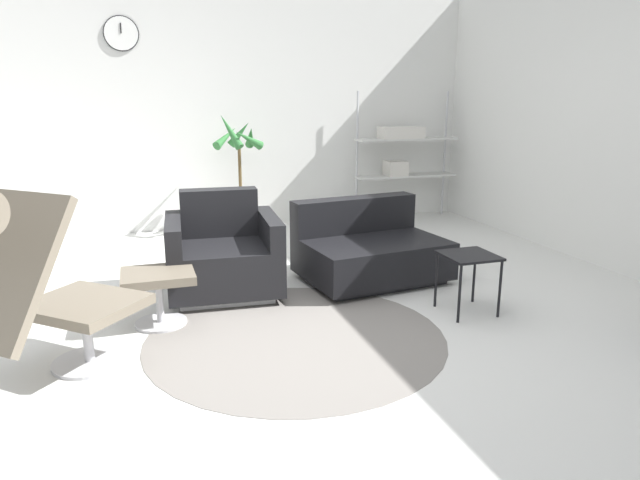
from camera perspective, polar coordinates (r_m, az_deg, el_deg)
The scene contains 10 objects.
ground_plane at distance 4.10m, azimuth -3.18°, elevation -8.24°, with size 12.00×12.00×0.00m, color silver.
wall_back at distance 6.92m, azimuth -10.39°, elevation 12.75°, with size 12.00×0.09×2.80m.
round_rug at distance 3.86m, azimuth -2.43°, elevation -9.67°, with size 1.99×1.99×0.01m.
lounge_chair at distance 3.29m, azimuth -28.07°, elevation -2.52°, with size 1.15×1.20×1.19m.
ottoman at distance 4.12m, azimuth -15.86°, elevation -4.35°, with size 0.49×0.42×0.39m.
armchair_red at distance 4.66m, azimuth -9.65°, elevation -1.66°, with size 0.93×0.87×0.81m.
couch_low at distance 4.98m, azimuth 4.92°, elevation -1.15°, with size 1.27×1.01×0.67m.
side_table at distance 4.30m, azimuth 14.65°, elevation -2.12°, with size 0.37×0.37×0.44m.
potted_plant at distance 6.57m, azimuth -7.98°, elevation 5.28°, with size 0.57×0.59×1.39m.
shelf_unit at distance 7.35m, azimuth 8.16°, elevation 8.85°, with size 1.30×0.28×1.61m.
Camera 1 is at (-0.96, -3.66, 1.58)m, focal length 32.00 mm.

